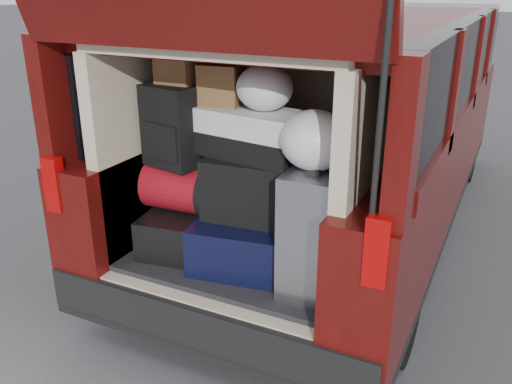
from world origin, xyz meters
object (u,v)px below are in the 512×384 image
red_duffel (183,187)px  black_soft_case (249,189)px  silver_roller (316,230)px  backpack (172,126)px  black_hardshell (189,227)px  navy_hardshell (247,237)px  twotone_duffel (253,134)px

red_duffel → black_soft_case: bearing=-3.8°
silver_roller → red_duffel: bearing=171.8°
silver_roller → backpack: size_ratio=1.43×
black_hardshell → red_duffel: size_ratio=1.37×
navy_hardshell → twotone_duffel: (0.02, 0.03, 0.59)m
black_hardshell → red_duffel: red_duffel is taller
black_soft_case → red_duffel: bearing=174.6°
black_hardshell → backpack: bearing=-146.0°
black_hardshell → navy_hardshell: (0.38, -0.00, 0.02)m
silver_roller → backpack: 0.97m
twotone_duffel → navy_hardshell: bearing=-115.9°
black_soft_case → twotone_duffel: size_ratio=0.82×
backpack → black_hardshell: bearing=54.2°
silver_roller → twotone_duffel: twotone_duffel is taller
black_hardshell → red_duffel: 0.25m
black_hardshell → backpack: backpack is taller
twotone_duffel → red_duffel: bearing=-164.6°
navy_hardshell → backpack: (-0.43, -0.04, 0.60)m
black_hardshell → black_soft_case: size_ratio=1.25×
silver_roller → twotone_duffel: 0.60m
red_duffel → twotone_duffel: (0.42, 0.05, 0.36)m
black_hardshell → navy_hardshell: bearing=-8.8°
backpack → twotone_duffel: (0.45, 0.08, -0.01)m
red_duffel → backpack: 0.36m
black_hardshell → twotone_duffel: 0.73m
black_soft_case → backpack: (-0.46, -0.03, 0.30)m
black_hardshell → twotone_duffel: twotone_duffel is taller
red_duffel → twotone_duffel: twotone_duffel is taller
twotone_duffel → silver_roller: bearing=-10.5°
red_duffel → silver_roller: bearing=-10.0°
backpack → red_duffel: bearing=53.5°
navy_hardshell → black_soft_case: size_ratio=1.31×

